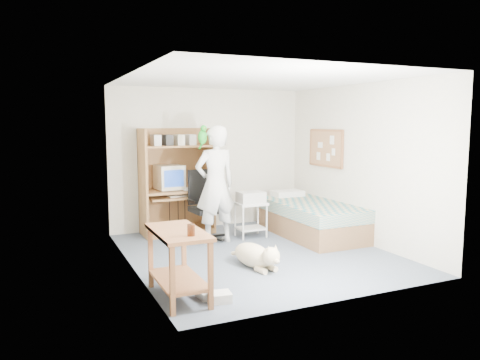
{
  "coord_description": "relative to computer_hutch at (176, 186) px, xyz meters",
  "views": [
    {
      "loc": [
        -2.95,
        -5.95,
        1.9
      ],
      "look_at": [
        -0.14,
        0.32,
        1.05
      ],
      "focal_mm": 35.0,
      "sensor_mm": 36.0,
      "label": 1
    }
  ],
  "objects": [
    {
      "name": "side_desk",
      "position": [
        -0.85,
        -2.94,
        -0.33
      ],
      "size": [
        0.5,
        1.0,
        0.75
      ],
      "color": "brown",
      "rests_on": "floor"
    },
    {
      "name": "corkboard",
      "position": [
        2.47,
        -0.84,
        0.63
      ],
      "size": [
        0.04,
        0.94,
        0.66
      ],
      "color": "#976643",
      "rests_on": "wall_right"
    },
    {
      "name": "floor_box_a",
      "position": [
        -0.5,
        -3.23,
        -0.77
      ],
      "size": [
        0.28,
        0.24,
        0.1
      ],
      "primitive_type": "cube",
      "rotation": [
        0.0,
        0.0,
        -0.15
      ],
      "color": "silver",
      "rests_on": "floor"
    },
    {
      "name": "floor",
      "position": [
        0.7,
        -1.74,
        -0.82
      ],
      "size": [
        4.0,
        4.0,
        0.0
      ],
      "primitive_type": "plane",
      "color": "#4D5668",
      "rests_on": "ground"
    },
    {
      "name": "ceiling",
      "position": [
        0.7,
        -1.74,
        1.68
      ],
      "size": [
        3.6,
        4.0,
        0.02
      ],
      "primitive_type": "cube",
      "color": "white",
      "rests_on": "wall_back"
    },
    {
      "name": "pencil_cup",
      "position": [
        0.37,
        -0.09,
        -0.0
      ],
      "size": [
        0.08,
        0.08,
        0.12
      ],
      "primitive_type": "cylinder",
      "color": "gold",
      "rests_on": "computer_hutch"
    },
    {
      "name": "printer_cart",
      "position": [
        1.04,
        -0.8,
        -0.44
      ],
      "size": [
        0.49,
        0.39,
        0.58
      ],
      "rotation": [
        0.0,
        0.0,
        -0.0
      ],
      "color": "silver",
      "rests_on": "floor"
    },
    {
      "name": "keyboard",
      "position": [
        0.04,
        -0.16,
        -0.15
      ],
      "size": [
        0.47,
        0.21,
        0.03
      ],
      "primitive_type": "cube",
      "rotation": [
        0.0,
        0.0,
        0.12
      ],
      "color": "beige",
      "rests_on": "computer_hutch"
    },
    {
      "name": "person",
      "position": [
        0.37,
        -0.9,
        0.11
      ],
      "size": [
        0.71,
        0.5,
        1.85
      ],
      "primitive_type": "imported",
      "rotation": [
        0.0,
        0.0,
        3.23
      ],
      "color": "white",
      "rests_on": "floor"
    },
    {
      "name": "crt_monitor",
      "position": [
        -0.12,
        0.01,
        0.15
      ],
      "size": [
        0.47,
        0.49,
        0.41
      ],
      "rotation": [
        0.0,
        0.0,
        0.09
      ],
      "color": "beige",
      "rests_on": "computer_hutch"
    },
    {
      "name": "wall_right",
      "position": [
        2.5,
        -1.74,
        0.43
      ],
      "size": [
        0.02,
        4.0,
        2.5
      ],
      "primitive_type": "cube",
      "color": "silver",
      "rests_on": "floor"
    },
    {
      "name": "floor_box_b",
      "position": [
        -0.58,
        -3.07,
        -0.78
      ],
      "size": [
        0.2,
        0.23,
        0.08
      ],
      "primitive_type": "cube",
      "rotation": [
        0.0,
        0.0,
        0.09
      ],
      "color": "#B8B8B3",
      "rests_on": "floor"
    },
    {
      "name": "bed",
      "position": [
        2.0,
        -1.12,
        -0.53
      ],
      "size": [
        1.02,
        2.02,
        0.66
      ],
      "color": "brown",
      "rests_on": "floor"
    },
    {
      "name": "printer",
      "position": [
        1.04,
        -0.8,
        -0.15
      ],
      "size": [
        0.42,
        0.32,
        0.18
      ],
      "primitive_type": "cube",
      "rotation": [
        0.0,
        0.0,
        -0.0
      ],
      "color": "beige",
      "rests_on": "printer_cart"
    },
    {
      "name": "parrot",
      "position": [
        0.17,
        -0.89,
        0.87
      ],
      "size": [
        0.14,
        0.24,
        0.37
      ],
      "rotation": [
        0.0,
        0.0,
        0.09
      ],
      "color": "#148413",
      "rests_on": "person"
    },
    {
      "name": "wall_back",
      "position": [
        0.7,
        0.26,
        0.43
      ],
      "size": [
        3.6,
        0.02,
        2.5
      ],
      "primitive_type": "cube",
      "color": "silver",
      "rests_on": "floor"
    },
    {
      "name": "office_chair",
      "position": [
        0.31,
        -0.59,
        -0.42
      ],
      "size": [
        0.63,
        0.63,
        1.11
      ],
      "rotation": [
        0.0,
        0.0,
        0.09
      ],
      "color": "black",
      "rests_on": "floor"
    },
    {
      "name": "dog",
      "position": [
        0.38,
        -2.32,
        -0.66
      ],
      "size": [
        0.45,
        1.0,
        0.38
      ],
      "rotation": [
        0.0,
        0.0,
        0.2
      ],
      "color": "#D0BA8C",
      "rests_on": "floor"
    },
    {
      "name": "computer_hutch",
      "position": [
        0.0,
        0.0,
        0.0
      ],
      "size": [
        1.2,
        0.63,
        1.8
      ],
      "color": "brown",
      "rests_on": "floor"
    },
    {
      "name": "wall_left",
      "position": [
        -1.1,
        -1.74,
        0.43
      ],
      "size": [
        0.02,
        4.0,
        2.5
      ],
      "primitive_type": "cube",
      "color": "silver",
      "rests_on": "floor"
    },
    {
      "name": "drink_glass",
      "position": [
        -0.8,
        -3.23,
        -0.01
      ],
      "size": [
        0.08,
        0.08,
        0.12
      ],
      "primitive_type": "cylinder",
      "color": "#3B1909",
      "rests_on": "side_desk"
    }
  ]
}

